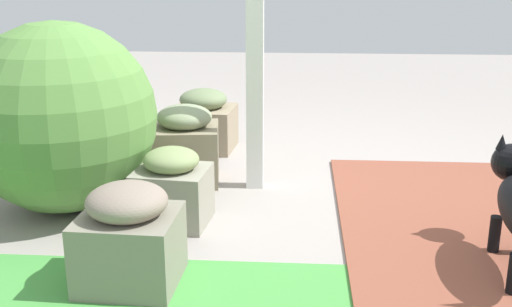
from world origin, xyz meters
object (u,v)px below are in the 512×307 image
(stone_planter_near, at_px, (185,145))
(stone_planter_mid, at_px, (172,188))
(terracotta_pot_tall, at_px, (87,130))
(stone_planter_nearest, at_px, (204,121))
(round_shrub, at_px, (61,118))
(stone_planter_far, at_px, (129,237))

(stone_planter_near, height_order, stone_planter_mid, stone_planter_near)
(terracotta_pot_tall, bearing_deg, stone_planter_near, 153.91)
(stone_planter_nearest, bearing_deg, terracotta_pot_tall, 24.72)
(stone_planter_nearest, distance_m, round_shrub, 1.39)
(stone_planter_nearest, relative_size, round_shrub, 0.46)
(stone_planter_mid, height_order, terracotta_pot_tall, terracotta_pot_tall)
(stone_planter_far, bearing_deg, stone_planter_near, -90.23)
(round_shrub, bearing_deg, stone_planter_nearest, -115.99)
(stone_planter_far, height_order, round_shrub, round_shrub)
(round_shrub, bearing_deg, stone_planter_near, -139.54)
(stone_planter_nearest, xyz_separation_m, round_shrub, (0.59, 1.22, 0.31))
(round_shrub, distance_m, terracotta_pot_tall, 0.93)
(stone_planter_near, bearing_deg, round_shrub, 40.46)
(stone_planter_near, bearing_deg, stone_planter_mid, 94.19)
(stone_planter_nearest, distance_m, terracotta_pot_tall, 0.84)
(stone_planter_far, height_order, terracotta_pot_tall, terracotta_pot_tall)
(round_shrub, xyz_separation_m, terracotta_pot_tall, (0.17, -0.87, -0.30))
(stone_planter_mid, bearing_deg, round_shrub, -15.22)
(stone_planter_mid, xyz_separation_m, terracotta_pot_tall, (0.80, -1.04, 0.02))
(stone_planter_far, distance_m, round_shrub, 1.06)
(stone_planter_nearest, bearing_deg, stone_planter_far, 89.60)
(stone_planter_nearest, distance_m, stone_planter_far, 2.05)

